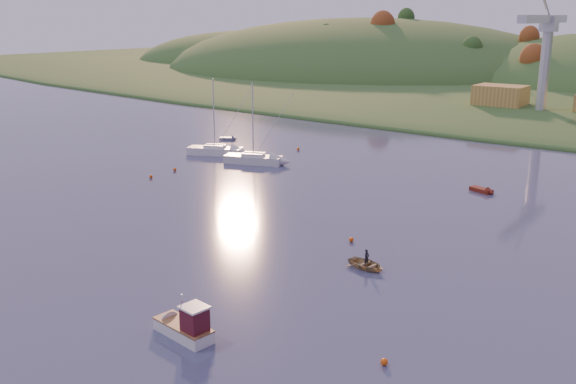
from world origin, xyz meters
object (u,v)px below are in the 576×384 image
Objects in this scene: fishing_boat at (180,324)px; sailboat_far at (253,159)px; grey_dinghy at (231,139)px; red_tender at (485,191)px; sailboat_near at (215,150)px; canoe at (366,264)px.

sailboat_far is (-32.22, 46.30, -0.03)m from fishing_boat.
fishing_boat reaches higher than grey_dinghy.
red_tender reaches higher than grey_dinghy.
sailboat_near is at bearing -86.69° from grey_dinghy.
grey_dinghy is at bearing 121.41° from sailboat_far.
fishing_boat is at bearing -74.03° from red_tender.
canoe is at bearing -96.10° from fishing_boat.
fishing_boat is 1.72× the size of grey_dinghy.
sailboat_near reaches higher than canoe.
sailboat_near is 1.00× the size of sailboat_far.
sailboat_far is at bearing -152.04° from red_tender.
fishing_boat is at bearing -73.08° from sailboat_near.
sailboat_near reaches higher than grey_dinghy.
canoe is 1.00× the size of red_tender.
fishing_boat reaches higher than canoe.
fishing_boat is at bearing 177.56° from canoe.
fishing_boat is 51.53m from red_tender.
canoe is 32.16m from red_tender.
sailboat_near reaches higher than red_tender.
grey_dinghy is (-52.79, 39.58, -0.15)m from canoe.
fishing_boat is at bearing -76.08° from sailboat_far.
red_tender is (-0.89, 32.14, -0.14)m from canoe.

